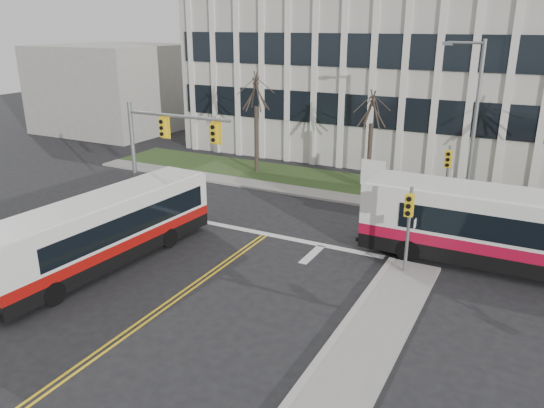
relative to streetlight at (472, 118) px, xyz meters
The scene contains 14 objects.
ground 18.81m from the streetlight, 116.37° to the right, with size 120.00×120.00×0.00m, color black.
sidewalk_cross 6.04m from the streetlight, 161.74° to the right, with size 44.00×1.60×0.14m, color #9E9B93.
building_lawn 6.23m from the streetlight, 149.29° to the left, with size 44.00×5.00×0.12m, color #2C4A20.
office_building 14.15m from the streetlight, 102.38° to the left, with size 40.00×16.00×12.00m, color beige.
building_annex 35.43m from the streetlight, 163.93° to the left, with size 12.00×12.00×8.00m, color #9E9B93.
mast_arm_signal 16.39m from the streetlight, 146.49° to the right, with size 6.11×0.38×6.20m.
signal_pole_near 9.72m from the streetlight, 95.10° to the right, with size 0.34×0.39×3.80m.
signal_pole_far 2.93m from the streetlight, 136.05° to the right, with size 0.34×0.39×3.80m.
streetlight is the anchor object (origin of this frame).
directory_sign 6.96m from the streetlight, 166.77° to the left, with size 1.50×0.12×2.00m.
tree_left 14.15m from the streetlight, behind, with size 1.80×1.80×7.70m.
tree_mid 6.36m from the streetlight, 161.65° to the left, with size 1.80×1.80×6.82m.
bus_main 19.34m from the streetlight, 131.57° to the right, with size 2.40×11.09×2.96m, color silver, non-canonical shape.
bus_cross 8.12m from the streetlight, 66.54° to the right, with size 2.68×12.38×3.30m, color silver, non-canonical shape.
Camera 1 is at (11.54, -13.33, 9.96)m, focal length 35.00 mm.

